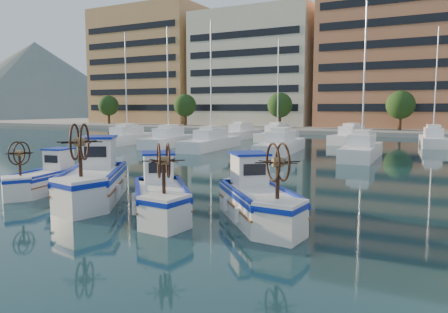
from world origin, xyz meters
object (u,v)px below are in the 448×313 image
(fishing_boat_c, at_px, (160,193))
(fishing_boat_d, at_px, (258,198))
(fishing_boat_b, at_px, (94,178))
(fishing_boat_a, at_px, (47,177))

(fishing_boat_c, bearing_deg, fishing_boat_d, -26.94)
(fishing_boat_b, relative_size, fishing_boat_c, 1.23)
(fishing_boat_a, relative_size, fishing_boat_b, 0.75)
(fishing_boat_b, xyz_separation_m, fishing_boat_d, (7.36, 0.09, -0.12))
(fishing_boat_b, bearing_deg, fishing_boat_c, -43.44)
(fishing_boat_a, xyz_separation_m, fishing_boat_c, (7.08, -1.02, 0.08))
(fishing_boat_b, height_order, fishing_boat_c, fishing_boat_b)
(fishing_boat_a, bearing_deg, fishing_boat_d, -13.31)
(fishing_boat_a, height_order, fishing_boat_b, fishing_boat_b)
(fishing_boat_b, height_order, fishing_boat_d, fishing_boat_b)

